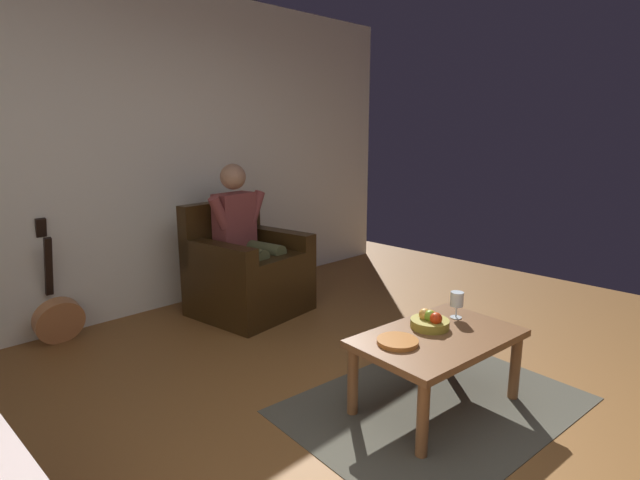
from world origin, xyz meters
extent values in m
plane|color=brown|center=(0.00, 0.00, 0.00)|extent=(6.90, 6.90, 0.00)
cube|color=white|center=(0.00, -2.91, 1.36)|extent=(5.75, 0.06, 2.72)
cube|color=#4B493C|center=(-0.37, -0.26, 0.00)|extent=(1.74, 1.33, 0.01)
cube|color=black|center=(-0.54, -2.22, 0.22)|extent=(0.93, 0.89, 0.43)
cube|color=black|center=(-0.55, -2.16, 0.48)|extent=(0.64, 0.74, 0.10)
cube|color=black|center=(-0.89, -2.26, 0.55)|extent=(0.24, 0.80, 0.24)
cube|color=black|center=(-0.19, -2.17, 0.55)|extent=(0.24, 0.80, 0.24)
cube|color=black|center=(-0.50, -2.55, 0.69)|extent=(0.85, 0.23, 0.51)
cube|color=brown|center=(-0.52, -2.38, 0.78)|extent=(0.37, 0.22, 0.49)
sphere|color=#A87A5B|center=(-0.52, -2.38, 1.16)|extent=(0.22, 0.22, 0.22)
cylinder|color=#4A4F2E|center=(-0.65, -2.18, 0.55)|extent=(0.19, 0.46, 0.13)
cylinder|color=#4A4F2E|center=(-0.68, -1.96, 0.27)|extent=(0.13, 0.13, 0.53)
cylinder|color=brown|center=(-0.73, -2.36, 0.89)|extent=(0.21, 0.12, 0.29)
cylinder|color=#4A4F2E|center=(-0.45, -2.15, 0.55)|extent=(0.19, 0.46, 0.13)
cylinder|color=#4A4F2E|center=(-0.47, -1.93, 0.27)|extent=(0.13, 0.13, 0.53)
cylinder|color=brown|center=(-0.32, -2.31, 0.89)|extent=(0.21, 0.12, 0.29)
cube|color=brown|center=(-0.37, -0.26, 0.41)|extent=(0.99, 0.67, 0.04)
cylinder|color=brown|center=(-0.76, 0.02, 0.20)|extent=(0.06, 0.06, 0.39)
cylinder|color=brown|center=(0.07, -0.06, 0.20)|extent=(0.06, 0.06, 0.39)
cylinder|color=brown|center=(-0.81, -0.47, 0.20)|extent=(0.06, 0.06, 0.39)
cylinder|color=brown|center=(0.03, -0.54, 0.20)|extent=(0.06, 0.06, 0.39)
cylinder|color=#BA7646|center=(0.85, -2.70, 0.17)|extent=(0.34, 0.18, 0.36)
cylinder|color=black|center=(0.85, -2.65, 0.19)|extent=(0.10, 0.03, 0.09)
cube|color=black|center=(0.85, -2.79, 0.56)|extent=(0.05, 0.14, 0.46)
cube|color=black|center=(0.85, -2.86, 0.85)|extent=(0.07, 0.06, 0.14)
cylinder|color=silver|center=(-0.67, -0.33, 0.43)|extent=(0.07, 0.07, 0.01)
cylinder|color=silver|center=(-0.67, -0.33, 0.47)|extent=(0.01, 0.01, 0.07)
cylinder|color=silver|center=(-0.67, -0.33, 0.55)|extent=(0.08, 0.08, 0.09)
cylinder|color=#590C19|center=(-0.67, -0.33, 0.53)|extent=(0.07, 0.07, 0.03)
cylinder|color=olive|center=(-0.42, -0.35, 0.46)|extent=(0.22, 0.22, 0.05)
sphere|color=olive|center=(-0.42, -0.35, 0.50)|extent=(0.07, 0.07, 0.07)
sphere|color=red|center=(-0.41, -0.31, 0.50)|extent=(0.07, 0.07, 0.07)
sphere|color=gold|center=(-0.42, -0.36, 0.50)|extent=(0.07, 0.07, 0.07)
sphere|color=gold|center=(-0.42, -0.39, 0.50)|extent=(0.07, 0.07, 0.07)
cylinder|color=#B6692A|center=(-0.11, -0.35, 0.44)|extent=(0.22, 0.22, 0.02)
camera|label=1|loc=(1.92, 1.10, 1.53)|focal=27.94mm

